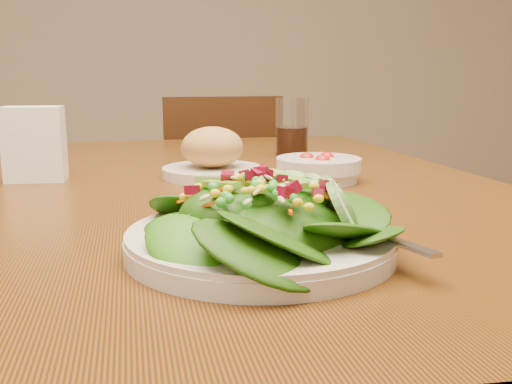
{
  "coord_description": "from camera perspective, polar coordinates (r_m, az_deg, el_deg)",
  "views": [
    {
      "loc": [
        -0.15,
        -0.85,
        0.92
      ],
      "look_at": [
        -0.02,
        -0.3,
        0.81
      ],
      "focal_mm": 40.0,
      "sensor_mm": 36.0,
      "label": 1
    }
  ],
  "objects": [
    {
      "name": "dining_table",
      "position": [
        0.91,
        -2.68,
        -5.98
      ],
      "size": [
        0.9,
        1.4,
        0.75
      ],
      "color": "#583613",
      "rests_on": "ground_plane"
    },
    {
      "name": "chair_far",
      "position": [
        1.97,
        -3.72,
        -2.14
      ],
      "size": [
        0.4,
        0.4,
        0.86
      ],
      "rotation": [
        0.0,
        0.0,
        3.15
      ],
      "color": "black",
      "rests_on": "ground_plane"
    },
    {
      "name": "salad_plate",
      "position": [
        0.57,
        1.38,
        -3.22
      ],
      "size": [
        0.27,
        0.27,
        0.08
      ],
      "rotation": [
        0.0,
        0.0,
        -0.0
      ],
      "color": "silver",
      "rests_on": "dining_table"
    },
    {
      "name": "bread_plate",
      "position": [
        0.98,
        -4.38,
        3.56
      ],
      "size": [
        0.17,
        0.17,
        0.09
      ],
      "color": "silver",
      "rests_on": "dining_table"
    },
    {
      "name": "tomato_bowl",
      "position": [
        0.95,
        6.26,
        2.34
      ],
      "size": [
        0.14,
        0.14,
        0.05
      ],
      "color": "silver",
      "rests_on": "dining_table"
    },
    {
      "name": "drinking_glass",
      "position": [
        1.24,
        3.61,
        6.07
      ],
      "size": [
        0.07,
        0.07,
        0.12
      ],
      "color": "silver",
      "rests_on": "dining_table"
    },
    {
      "name": "napkin_holder",
      "position": [
        1.01,
        -21.3,
        4.68
      ],
      "size": [
        0.1,
        0.06,
        0.12
      ],
      "rotation": [
        0.0,
        0.0,
        -0.07
      ],
      "color": "white",
      "rests_on": "dining_table"
    }
  ]
}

